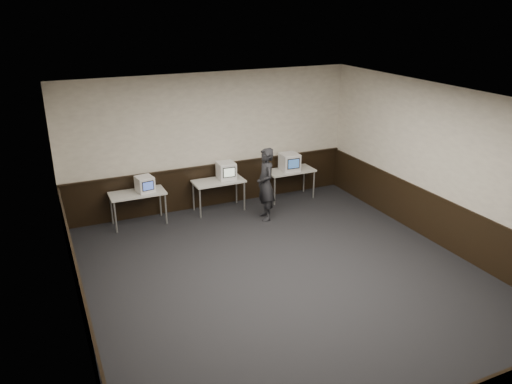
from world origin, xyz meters
TOP-DOWN VIEW (x-y plane):
  - floor at (0.00, 0.00)m, footprint 8.00×8.00m
  - ceiling at (0.00, 0.00)m, footprint 8.00×8.00m
  - back_wall at (0.00, 4.00)m, footprint 7.00×0.00m
  - front_wall at (0.00, -4.00)m, footprint 7.00×0.00m
  - left_wall at (-3.50, 0.00)m, footprint 0.00×8.00m
  - right_wall at (3.50, 0.00)m, footprint 0.00×8.00m
  - wainscot_back at (0.00, 3.98)m, footprint 6.98×0.04m
  - wainscot_left at (-3.48, 0.00)m, footprint 0.04×7.98m
  - wainscot_right at (3.48, 0.00)m, footprint 0.04×7.98m
  - wainscot_rail at (0.00, 3.96)m, footprint 6.98×0.06m
  - desk_left at (-1.90, 3.60)m, footprint 1.20×0.60m
  - desk_center at (0.00, 3.60)m, footprint 1.20×0.60m
  - desk_right at (1.90, 3.60)m, footprint 1.20×0.60m
  - emac_left at (-1.72, 3.57)m, footprint 0.41×0.43m
  - emac_center at (0.22, 3.64)m, footprint 0.42×0.45m
  - emac_right at (1.87, 3.58)m, footprint 0.45×0.49m
  - person at (0.79, 2.70)m, footprint 0.47×0.65m

SIDE VIEW (x-z plane):
  - floor at x=0.00m, z-range 0.00..0.00m
  - wainscot_back at x=0.00m, z-range 0.00..1.00m
  - wainscot_left at x=-3.48m, z-range 0.00..1.00m
  - wainscot_right at x=3.48m, z-range 0.00..1.00m
  - desk_left at x=-1.90m, z-range 0.30..1.05m
  - desk_center at x=0.00m, z-range 0.30..1.05m
  - desk_right at x=1.90m, z-range 0.30..1.05m
  - person at x=0.79m, z-range 0.00..1.67m
  - emac_left at x=-1.72m, z-range 0.75..1.10m
  - emac_center at x=0.22m, z-range 0.75..1.15m
  - emac_right at x=1.87m, z-range 0.75..1.18m
  - wainscot_rail at x=0.00m, z-range 1.00..1.04m
  - back_wall at x=0.00m, z-range -1.90..5.10m
  - front_wall at x=0.00m, z-range -1.90..5.10m
  - left_wall at x=-3.50m, z-range -2.40..5.60m
  - right_wall at x=3.50m, z-range -2.40..5.60m
  - ceiling at x=0.00m, z-range 3.20..3.20m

